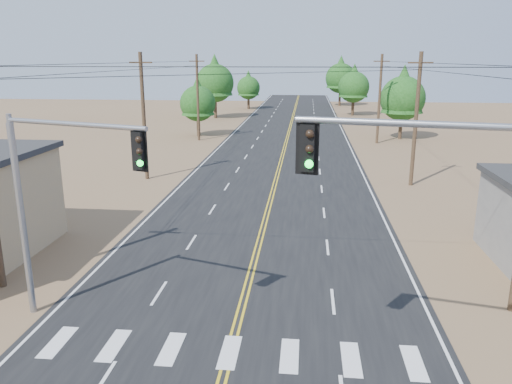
# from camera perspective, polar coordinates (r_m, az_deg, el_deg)

# --- Properties ---
(road) EXTENTS (15.00, 200.00, 0.02)m
(road) POSITION_cam_1_polar(r_m,az_deg,el_deg) (37.80, 2.05, 0.47)
(road) COLOR black
(road) RESTS_ON ground
(utility_pole_left_mid) EXTENTS (1.80, 0.30, 10.00)m
(utility_pole_left_mid) POSITION_cam_1_polar(r_m,az_deg,el_deg) (40.84, -12.72, 8.50)
(utility_pole_left_mid) COLOR #4C3826
(utility_pole_left_mid) RESTS_ON ground
(utility_pole_left_far) EXTENTS (1.80, 0.30, 10.00)m
(utility_pole_left_far) POSITION_cam_1_polar(r_m,az_deg,el_deg) (60.07, -6.68, 10.73)
(utility_pole_left_far) COLOR #4C3826
(utility_pole_left_far) RESTS_ON ground
(utility_pole_right_mid) EXTENTS (1.80, 0.30, 10.00)m
(utility_pole_right_mid) POSITION_cam_1_polar(r_m,az_deg,el_deg) (39.60, 17.82, 7.96)
(utility_pole_right_mid) COLOR #4C3826
(utility_pole_right_mid) RESTS_ON ground
(utility_pole_right_far) EXTENTS (1.80, 0.30, 10.00)m
(utility_pole_right_far) POSITION_cam_1_polar(r_m,az_deg,el_deg) (59.24, 13.93, 10.34)
(utility_pole_right_far) COLOR #4C3826
(utility_pole_right_far) RESTS_ON ground
(signal_mast_left) EXTENTS (5.68, 2.13, 7.63)m
(signal_mast_left) POSITION_cam_1_polar(r_m,az_deg,el_deg) (18.74, -22.27, 0.42)
(signal_mast_left) COLOR gray
(signal_mast_left) RESTS_ON ground
(signal_mast_right) EXTENTS (6.08, 1.58, 8.19)m
(signal_mast_right) POSITION_cam_1_polar(r_m,az_deg,el_deg) (13.34, 22.74, -3.66)
(signal_mast_right) COLOR gray
(signal_mast_right) RESTS_ON ground
(tree_left_near) EXTENTS (4.43, 4.43, 7.39)m
(tree_left_near) POSITION_cam_1_polar(r_m,az_deg,el_deg) (63.53, -6.68, 10.42)
(tree_left_near) COLOR #3F2D1E
(tree_left_near) RESTS_ON ground
(tree_left_mid) EXTENTS (6.15, 6.15, 10.26)m
(tree_left_mid) POSITION_cam_1_polar(r_m,az_deg,el_deg) (83.04, -4.73, 12.74)
(tree_left_mid) COLOR #3F2D1E
(tree_left_mid) RESTS_ON ground
(tree_left_far) EXTENTS (4.41, 4.41, 7.35)m
(tree_left_far) POSITION_cam_1_polar(r_m,az_deg,el_deg) (97.92, -0.87, 12.08)
(tree_left_far) COLOR #3F2D1E
(tree_left_far) RESTS_ON ground
(tree_right_near) EXTENTS (5.31, 5.31, 8.86)m
(tree_right_near) POSITION_cam_1_polar(r_m,az_deg,el_deg) (63.14, 16.45, 10.71)
(tree_right_near) COLOR #3F2D1E
(tree_right_near) RESTS_ON ground
(tree_right_mid) EXTENTS (5.24, 5.24, 8.73)m
(tree_right_mid) POSITION_cam_1_polar(r_m,az_deg,el_deg) (88.11, 11.13, 12.04)
(tree_right_mid) COLOR #3F2D1E
(tree_right_mid) RESTS_ON ground
(tree_right_far) EXTENTS (6.10, 6.10, 10.17)m
(tree_right_far) POSITION_cam_1_polar(r_m,az_deg,el_deg) (106.30, 9.65, 13.04)
(tree_right_far) COLOR #3F2D1E
(tree_right_far) RESTS_ON ground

